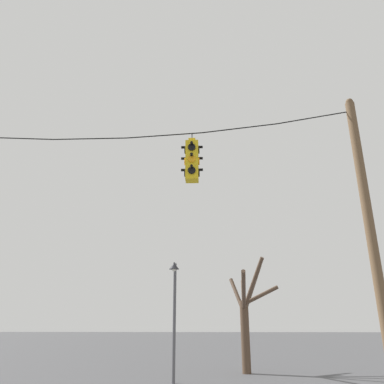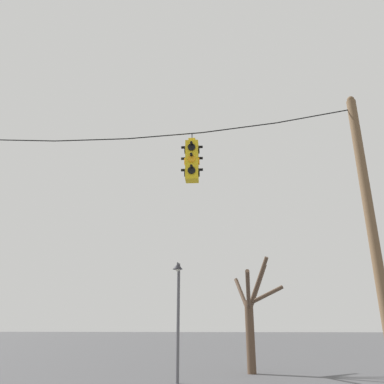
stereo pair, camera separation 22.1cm
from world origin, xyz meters
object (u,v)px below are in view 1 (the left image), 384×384
Objects in this scene: utility_pole_right at (372,240)px; traffic_light_near_right_pole at (192,161)px; bare_tree at (247,314)px; street_lamp at (174,298)px.

traffic_light_near_right_pole is at bearing -180.00° from utility_pole_right.
traffic_light_near_right_pole is 0.28× the size of bare_tree.
traffic_light_near_right_pole is at bearing -103.34° from bare_tree.
utility_pole_right reaches higher than street_lamp.
street_lamp is at bearing 132.40° from utility_pole_right.
bare_tree is (2.13, 8.99, -3.65)m from traffic_light_near_right_pole.
traffic_light_near_right_pole is 0.32× the size of street_lamp.
traffic_light_near_right_pole reaches higher than bare_tree.
traffic_light_near_right_pole is at bearing -80.89° from street_lamp.
traffic_light_near_right_pole is (-4.37, -0.00, 2.19)m from utility_pole_right.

